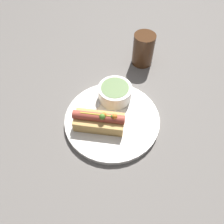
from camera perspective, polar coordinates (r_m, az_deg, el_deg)
name	(u,v)px	position (r m, az deg, el deg)	size (l,w,h in m)	color
ground_plane	(112,121)	(0.69, 0.00, -2.41)	(4.00, 4.00, 0.00)	slate
dinner_plate	(112,120)	(0.68, 0.00, -2.00)	(0.29, 0.29, 0.02)	white
hot_dog	(99,121)	(0.64, -3.32, -2.34)	(0.16, 0.13, 0.07)	tan
soup_bowl	(115,92)	(0.71, 0.77, 5.22)	(0.11, 0.11, 0.05)	silver
spoon	(100,103)	(0.71, -3.12, 2.30)	(0.03, 0.16, 0.01)	#B7B7BC
drinking_glass	(143,49)	(0.84, 8.17, 15.87)	(0.08, 0.08, 0.12)	#4C2D19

